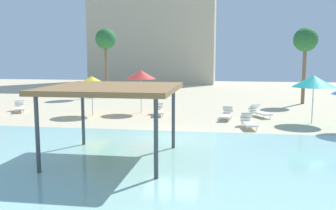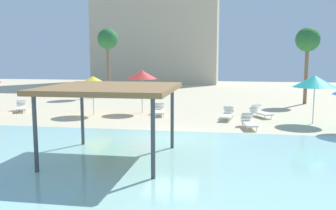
% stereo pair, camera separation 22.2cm
% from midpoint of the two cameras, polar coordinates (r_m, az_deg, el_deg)
% --- Properties ---
extents(ground_plane, '(80.00, 80.00, 0.00)m').
position_cam_midpoint_polar(ground_plane, '(17.24, 0.88, -5.19)').
color(ground_plane, beige).
extents(lagoon_water, '(44.00, 13.50, 0.04)m').
position_cam_midpoint_polar(lagoon_water, '(12.25, -2.81, -10.47)').
color(lagoon_water, '#99D1C6').
rests_on(lagoon_water, ground).
extents(shade_pavilion, '(4.59, 4.59, 2.75)m').
position_cam_midpoint_polar(shade_pavilion, '(13.46, -8.35, 2.29)').
color(shade_pavilion, '#42474C').
rests_on(shade_pavilion, ground).
extents(beach_umbrella_red_0, '(2.06, 2.06, 2.86)m').
position_cam_midpoint_polar(beach_umbrella_red_0, '(24.79, -3.81, 4.71)').
color(beach_umbrella_red_0, silver).
rests_on(beach_umbrella_red_0, ground).
extents(beach_umbrella_yellow_1, '(2.27, 2.27, 2.54)m').
position_cam_midpoint_polar(beach_umbrella_yellow_1, '(24.14, -11.32, 3.68)').
color(beach_umbrella_yellow_1, silver).
rests_on(beach_umbrella_yellow_1, ground).
extents(beach_umbrella_teal_6, '(2.40, 2.40, 2.74)m').
position_cam_midpoint_polar(beach_umbrella_teal_6, '(22.28, 22.09, 3.41)').
color(beach_umbrella_teal_6, silver).
rests_on(beach_umbrella_teal_6, ground).
extents(lounge_chair_0, '(0.85, 1.96, 0.74)m').
position_cam_midpoint_polar(lounge_chair_0, '(20.17, 12.72, -2.54)').
color(lounge_chair_0, white).
rests_on(lounge_chair_0, ground).
extents(lounge_chair_2, '(1.48, 1.94, 0.74)m').
position_cam_midpoint_polar(lounge_chair_2, '(27.48, -21.61, -0.22)').
color(lounge_chair_2, white).
rests_on(lounge_chair_2, ground).
extents(lounge_chair_4, '(0.87, 1.96, 0.74)m').
position_cam_midpoint_polar(lounge_chair_4, '(22.57, 9.48, -1.39)').
color(lounge_chair_4, white).
rests_on(lounge_chair_4, ground).
extents(lounge_chair_5, '(1.41, 1.96, 0.74)m').
position_cam_midpoint_polar(lounge_chair_5, '(23.96, 14.34, -1.00)').
color(lounge_chair_5, white).
rests_on(lounge_chair_5, ground).
extents(lounge_chair_6, '(0.95, 1.98, 0.74)m').
position_cam_midpoint_polar(lounge_chair_6, '(23.90, -1.09, -0.79)').
color(lounge_chair_6, white).
rests_on(lounge_chair_6, ground).
extents(palm_tree_0, '(1.90, 1.90, 6.37)m').
position_cam_midpoint_polar(palm_tree_0, '(35.09, -9.16, 9.86)').
color(palm_tree_0, brown).
rests_on(palm_tree_0, ground).
extents(palm_tree_2, '(1.90, 1.90, 6.06)m').
position_cam_midpoint_polar(palm_tree_2, '(31.40, 21.04, 9.21)').
color(palm_tree_2, brown).
rests_on(palm_tree_2, ground).
extents(hotel_block_0, '(17.43, 8.68, 18.81)m').
position_cam_midpoint_polar(hotel_block_0, '(54.46, -1.53, 13.48)').
color(hotel_block_0, beige).
rests_on(hotel_block_0, ground).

